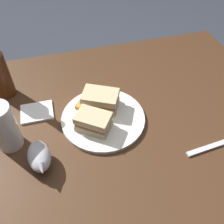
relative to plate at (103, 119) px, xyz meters
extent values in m
plane|color=#333842|center=(0.06, 0.00, -0.73)|extent=(6.00, 6.00, 0.00)
cube|color=#422816|center=(0.06, 0.00, -0.37)|extent=(1.16, 0.86, 0.72)
cylinder|color=silver|center=(0.00, 0.00, 0.00)|extent=(0.28, 0.28, 0.01)
cube|color=#CCB284|center=(0.00, 0.05, 0.02)|extent=(0.14, 0.13, 0.02)
cube|color=#8C5B3D|center=(0.00, 0.05, 0.04)|extent=(0.13, 0.12, 0.02)
cube|color=#CCB284|center=(0.00, 0.05, 0.06)|extent=(0.14, 0.13, 0.02)
cube|color=#CCB284|center=(-0.04, -0.03, 0.02)|extent=(0.13, 0.12, 0.02)
cube|color=#8C5B3D|center=(-0.04, -0.03, 0.04)|extent=(0.12, 0.11, 0.01)
cube|color=#CCB284|center=(-0.04, -0.03, 0.05)|extent=(0.13, 0.12, 0.02)
cube|color=#AD702D|center=(-0.04, 0.00, 0.02)|extent=(0.04, 0.03, 0.02)
cube|color=gold|center=(-0.04, 0.01, 0.01)|extent=(0.02, 0.05, 0.02)
cube|color=#B77F33|center=(-0.07, 0.07, 0.01)|extent=(0.04, 0.04, 0.01)
cube|color=#B77F33|center=(-0.03, -0.01, 0.01)|extent=(0.04, 0.04, 0.02)
cylinder|color=white|center=(-0.30, -0.02, 0.07)|extent=(0.08, 0.08, 0.16)
cylinder|color=#C67014|center=(-0.30, -0.02, 0.04)|extent=(0.07, 0.07, 0.10)
cylinder|color=#B7B7BC|center=(-0.22, -0.12, 0.00)|extent=(0.04, 0.04, 0.02)
ellipsoid|color=#B7B7BC|center=(-0.22, -0.12, 0.03)|extent=(0.08, 0.11, 0.05)
ellipsoid|color=#381E0F|center=(-0.22, -0.12, 0.04)|extent=(0.06, 0.09, 0.02)
cone|color=#B7B7BC|center=(-0.21, -0.17, 0.04)|extent=(0.03, 0.03, 0.02)
cylinder|color=#47230F|center=(-0.32, 0.22, 0.08)|extent=(0.07, 0.07, 0.17)
cube|color=white|center=(-0.22, 0.09, 0.00)|extent=(0.11, 0.09, 0.01)
cube|color=silver|center=(0.30, -0.20, 0.00)|extent=(0.18, 0.03, 0.01)
camera|label=1|loc=(-0.12, -0.55, 0.65)|focal=40.79mm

